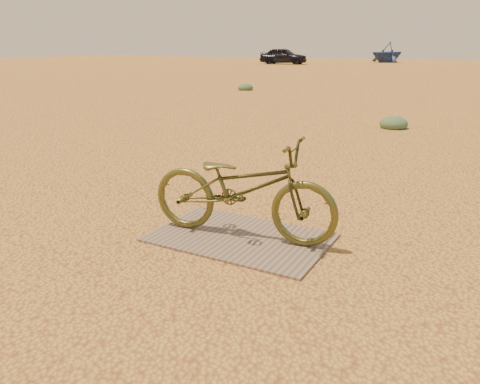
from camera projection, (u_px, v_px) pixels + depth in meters
The scene contains 8 objects.
ground at pixel (208, 261), 4.02m from camera, with size 120.00×120.00×0.00m, color gold.
plywood_board at pixel (240, 237), 4.49m from camera, with size 1.66×1.06×0.02m, color #7D6556.
bicycle at pixel (242, 188), 4.36m from camera, with size 0.63×1.82×0.96m, color #4D4B1E.
car at pixel (284, 56), 44.15m from camera, with size 1.77×4.39×1.50m, color black.
boat_near_left at pixel (274, 57), 48.10m from camera, with size 3.69×5.17×1.07m, color silver.
boat_far_left at pixel (387, 52), 48.14m from camera, with size 3.40×3.94×2.07m, color navy.
kale_a at pixel (393, 128), 10.43m from camera, with size 0.61×0.61×0.34m, color #557750.
kale_c at pixel (245, 90), 19.09m from camera, with size 0.62×0.62×0.34m, color #557750.
Camera 1 is at (1.99, -3.07, 1.78)m, focal length 35.00 mm.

